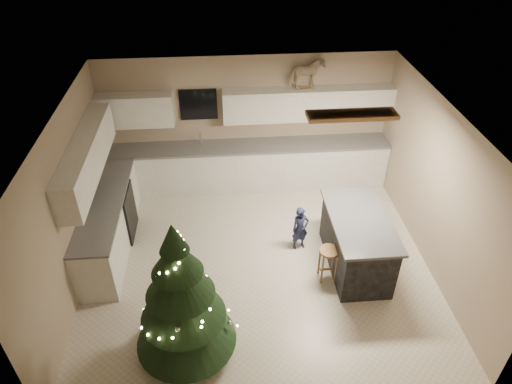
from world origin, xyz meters
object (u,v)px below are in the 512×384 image
at_px(christmas_tree, 182,304).
at_px(rocking_horse, 307,74).
at_px(bar_stool, 329,257).
at_px(toddler, 300,228).
at_px(island, 357,242).

relative_size(christmas_tree, rocking_horse, 3.15).
bearing_deg(rocking_horse, bar_stool, 160.52).
relative_size(christmas_tree, toddler, 2.68).
bearing_deg(toddler, bar_stool, -82.40).
xyz_separation_m(bar_stool, christmas_tree, (-2.14, -1.13, 0.45)).
xyz_separation_m(island, christmas_tree, (-2.64, -1.39, 0.42)).
bearing_deg(toddler, island, -45.85).
distance_m(island, christmas_tree, 3.02).
bearing_deg(bar_stool, island, 27.77).
xyz_separation_m(toddler, rocking_horse, (0.35, 2.05, 1.88)).
height_order(island, bar_stool, island).
height_order(bar_stool, christmas_tree, christmas_tree).
distance_m(island, toddler, 0.95).
bearing_deg(island, toddler, 149.45).
bearing_deg(rocking_horse, island, 171.72).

